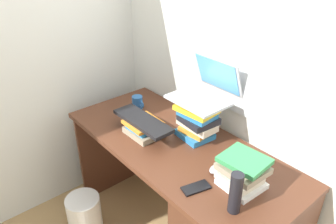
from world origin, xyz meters
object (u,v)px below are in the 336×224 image
at_px(laptop, 206,89).
at_px(water_bottle, 236,193).
at_px(cell_phone, 196,188).
at_px(book_stack_side, 242,171).
at_px(keyboard, 143,121).
at_px(book_stack_keyboard_riser, 144,128).
at_px(computer_mouse, 218,168).
at_px(book_stack_tall, 197,119).
at_px(mug, 138,102).
at_px(wastebasket, 85,216).

relative_size(laptop, water_bottle, 1.62).
bearing_deg(cell_phone, laptop, 145.12).
xyz_separation_m(book_stack_side, laptop, (-0.44, 0.20, 0.21)).
bearing_deg(keyboard, book_stack_keyboard_riser, 54.34).
relative_size(book_stack_side, computer_mouse, 2.14).
relative_size(book_stack_tall, mug, 2.19).
bearing_deg(computer_mouse, book_stack_keyboard_riser, -172.18).
distance_m(water_bottle, wastebasket, 1.24).
xyz_separation_m(book_stack_side, mug, (-0.95, 0.08, -0.04)).
height_order(computer_mouse, water_bottle, water_bottle).
relative_size(keyboard, computer_mouse, 4.04).
bearing_deg(book_stack_keyboard_riser, wastebasket, -119.19).
distance_m(book_stack_tall, book_stack_keyboard_riser, 0.32).
distance_m(book_stack_side, wastebasket, 1.21).
bearing_deg(computer_mouse, cell_phone, -82.82).
xyz_separation_m(book_stack_keyboard_riser, book_stack_side, (0.67, 0.08, 0.05)).
bearing_deg(keyboard, book_stack_tall, 42.77).
bearing_deg(book_stack_tall, book_stack_keyboard_riser, -136.75).
height_order(keyboard, mug, keyboard).
distance_m(laptop, cell_phone, 0.58).
relative_size(book_stack_side, wastebasket, 0.71).
height_order(mug, cell_phone, mug).
height_order(book_stack_keyboard_riser, laptop, laptop).
xyz_separation_m(book_stack_keyboard_riser, computer_mouse, (0.53, 0.07, -0.02)).
bearing_deg(keyboard, wastebasket, -119.79).
relative_size(computer_mouse, cell_phone, 0.76).
xyz_separation_m(keyboard, computer_mouse, (0.53, 0.08, -0.07)).
bearing_deg(cell_phone, water_bottle, 22.69).
relative_size(laptop, computer_mouse, 3.14).
distance_m(mug, water_bottle, 1.07).
xyz_separation_m(laptop, mug, (-0.51, -0.12, -0.24)).
distance_m(book_stack_tall, cell_phone, 0.47).
relative_size(laptop, cell_phone, 2.40).
distance_m(cell_phone, wastebasket, 1.02).
bearing_deg(mug, book_stack_tall, 6.47).
xyz_separation_m(book_stack_tall, mug, (-0.51, -0.06, -0.07)).
xyz_separation_m(book_stack_tall, cell_phone, (0.32, -0.32, -0.11)).
distance_m(keyboard, mug, 0.33).
distance_m(book_stack_keyboard_riser, book_stack_side, 0.68).
bearing_deg(book_stack_side, wastebasket, -152.81).
height_order(laptop, computer_mouse, laptop).
distance_m(book_stack_tall, computer_mouse, 0.35).
relative_size(book_stack_keyboard_riser, mug, 2.03).
bearing_deg(laptop, mug, -166.27).
height_order(mug, water_bottle, water_bottle).
bearing_deg(mug, water_bottle, -12.49).
relative_size(water_bottle, cell_phone, 1.48).
bearing_deg(cell_phone, book_stack_side, 71.58).
xyz_separation_m(book_stack_side, water_bottle, (0.09, -0.15, 0.02)).
xyz_separation_m(computer_mouse, water_bottle, (0.23, -0.15, 0.08)).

